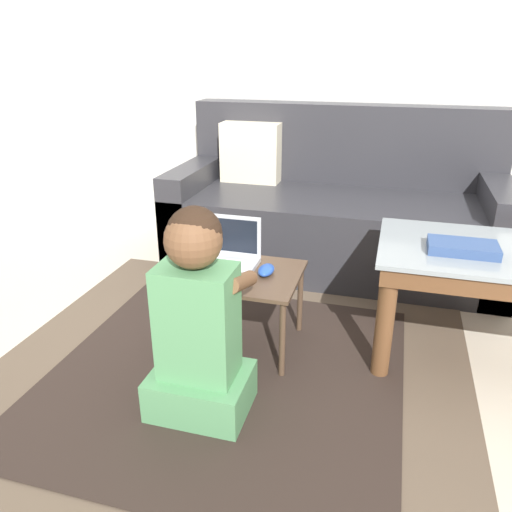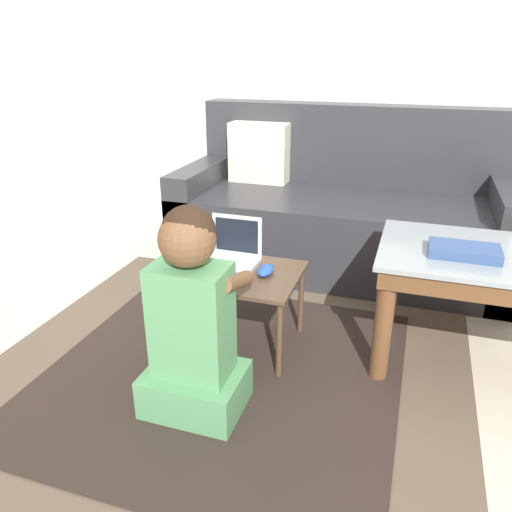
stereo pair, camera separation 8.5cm
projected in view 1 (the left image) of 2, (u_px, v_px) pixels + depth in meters
name	position (u px, v px, depth m)	size (l,w,h in m)	color
ground_plane	(253.00, 370.00, 2.03)	(16.00, 16.00, 0.00)	beige
wall_back	(328.00, 41.00, 3.02)	(9.00, 0.06, 2.50)	silver
area_rug	(226.00, 373.00, 2.00)	(1.90, 1.91, 0.01)	brown
couch	(334.00, 213.00, 2.96)	(1.87, 0.83, 0.90)	#2D2D33
coffee_table	(501.00, 270.00, 1.94)	(0.94, 0.56, 0.49)	gray
laptop_desk	(242.00, 282.00, 2.08)	(0.48, 0.40, 0.35)	#4C3828
laptop	(231.00, 258.00, 2.12)	(0.22, 0.19, 0.20)	#B7BCC6
computer_mouse	(266.00, 270.00, 2.05)	(0.06, 0.11, 0.04)	#234CB2
person_seated	(198.00, 323.00, 1.68)	(0.34, 0.36, 0.76)	#518E5B
book_on_table	(463.00, 247.00, 1.89)	(0.25, 0.15, 0.04)	#334C7F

